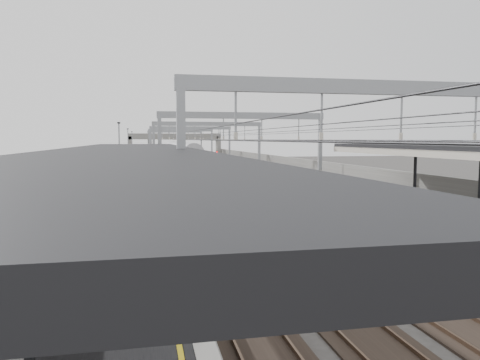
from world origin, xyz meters
name	(u,v)px	position (x,y,z in m)	size (l,w,h in m)	color
ground	(386,314)	(0.00, 0.00, 0.00)	(260.00, 260.00, 0.00)	#383533
platform_left	(140,181)	(-8.00, 45.00, 0.50)	(4.00, 120.00, 1.00)	black
platform_right	(266,178)	(8.00, 45.00, 0.50)	(4.00, 120.00, 1.00)	black
tracks	(205,183)	(0.00, 45.00, 0.05)	(11.40, 140.00, 0.20)	black
overhead_line	(198,135)	(0.00, 51.62, 6.14)	(13.00, 140.00, 6.60)	gray
canopy_left	(128,153)	(-8.02, 2.99, 5.09)	(4.40, 30.00, 4.24)	black
overbridge	(175,140)	(0.00, 100.00, 5.31)	(22.00, 2.20, 6.90)	slate
wall_left	(112,172)	(-11.20, 45.00, 1.60)	(0.30, 120.00, 3.20)	slate
wall_right	(290,170)	(11.20, 45.00, 1.60)	(0.30, 120.00, 3.20)	slate
train	(181,161)	(-1.50, 62.49, 2.00)	(2.57, 46.88, 4.07)	maroon
signal_green	(156,156)	(-5.20, 73.08, 2.42)	(0.32, 0.32, 3.48)	black
signal_red_near	(208,158)	(3.20, 65.79, 2.42)	(0.32, 0.32, 3.48)	black
signal_red_far	(217,157)	(5.40, 69.71, 2.42)	(0.32, 0.32, 3.48)	black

